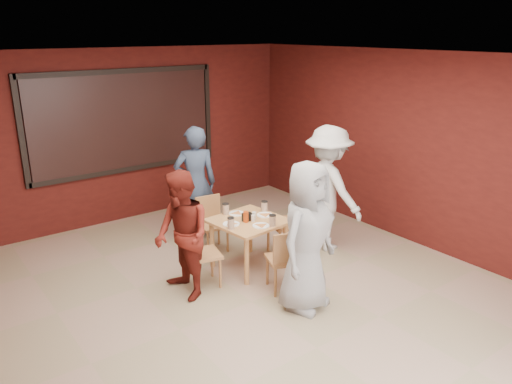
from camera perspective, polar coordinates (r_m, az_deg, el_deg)
floor at (r=6.04m, az=-0.51°, el=-12.43°), size 7.00×7.00×0.00m
window_blinds at (r=8.36m, az=-14.78°, el=7.78°), size 3.00×0.02×1.50m
dining_table at (r=6.59m, az=-0.87°, el=-3.81°), size 0.95×0.95×0.83m
chair_front at (r=6.05m, az=3.43°, el=-7.45°), size 0.50×0.50×0.81m
chair_back at (r=7.24m, az=-5.15°, el=-3.21°), size 0.43×0.43×0.79m
chair_left at (r=6.21m, az=-6.72°, el=-6.69°), size 0.49×0.49×0.84m
chair_right at (r=7.04m, az=4.05°, el=-2.96°), size 0.55×0.55×0.95m
diner_front at (r=5.60m, az=5.81°, el=-5.10°), size 0.98×0.78×1.74m
diner_back at (r=7.50m, az=-6.93°, el=0.96°), size 0.74×0.61×1.74m
diner_left at (r=5.90m, az=-8.43°, el=-4.97°), size 0.62×0.78×1.55m
diner_right at (r=7.18m, az=8.21°, el=0.41°), size 0.71×1.19×1.81m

